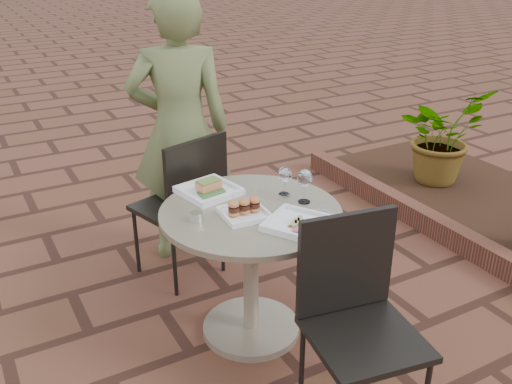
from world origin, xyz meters
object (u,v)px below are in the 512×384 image
cafe_table (251,253)px  chair_near (356,306)px  diner (180,130)px  plate_tuna (297,223)px  chair_far (186,197)px  plate_salmon (209,190)px  plate_sliders (244,210)px

cafe_table → chair_near: 0.70m
diner → plate_tuna: (0.08, -1.21, -0.11)m
chair_far → plate_tuna: bearing=84.4°
plate_salmon → cafe_table: bearing=-70.8°
diner → plate_tuna: bearing=113.6°
cafe_table → chair_near: bearing=-79.6°
chair_near → plate_sliders: (-0.18, 0.64, 0.21)m
cafe_table → diner: 1.03m
plate_sliders → chair_near: bearing=-74.2°
chair_far → plate_salmon: chair_far is taller
chair_far → diner: bearing=-124.9°
chair_near → plate_sliders: chair_near is taller
chair_far → diner: size_ratio=0.54×
cafe_table → plate_salmon: 0.40m
cafe_table → chair_far: chair_far is taller
chair_far → chair_near: 1.36m
diner → plate_sliders: diner is taller
chair_far → plate_salmon: bearing=69.9°
cafe_table → chair_far: size_ratio=0.97×
cafe_table → chair_far: bearing=96.5°
plate_salmon → plate_tuna: plate_salmon is taller
plate_salmon → chair_far: bearing=86.7°
cafe_table → diner: (0.02, 0.96, 0.38)m
cafe_table → chair_near: size_ratio=0.97×
diner → plate_salmon: size_ratio=5.38×
chair_far → diner: 0.44m
diner → plate_tuna: 1.22m
plate_tuna → diner: bearing=94.0°
cafe_table → plate_tuna: (0.11, -0.26, 0.26)m
plate_salmon → chair_near: bearing=-77.0°
chair_far → chair_near: (0.20, -1.34, 0.00)m
plate_sliders → plate_tuna: (0.16, -0.22, -0.01)m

